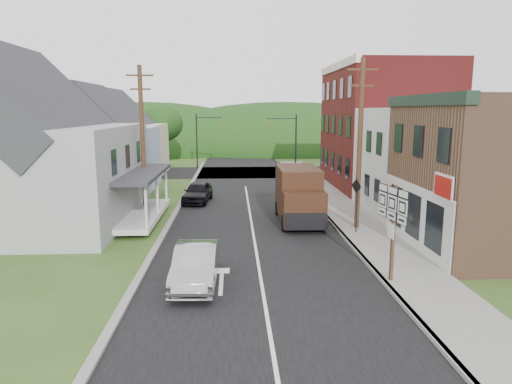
{
  "coord_description": "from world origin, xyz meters",
  "views": [
    {
      "loc": [
        -1.01,
        -20.06,
        6.36
      ],
      "look_at": [
        0.15,
        3.08,
        2.2
      ],
      "focal_mm": 32.0,
      "sensor_mm": 36.0,
      "label": 1
    }
  ],
  "objects": [
    {
      "name": "sidewalk_right",
      "position": [
        5.9,
        8.0,
        0.07
      ],
      "size": [
        2.8,
        55.0,
        0.15
      ],
      "primitive_type": "cube",
      "color": "slate",
      "rests_on": "ground"
    },
    {
      "name": "dark_sedan",
      "position": [
        -3.52,
        11.43,
        0.72
      ],
      "size": [
        2.17,
        4.38,
        1.44
      ],
      "primitive_type": "imported",
      "rotation": [
        0.0,
        0.0,
        -0.12
      ],
      "color": "black",
      "rests_on": "ground"
    },
    {
      "name": "curb_right",
      "position": [
        4.55,
        8.0,
        0.07
      ],
      "size": [
        0.2,
        55.0,
        0.15
      ],
      "primitive_type": "cube",
      "color": "slate",
      "rests_on": "ground"
    },
    {
      "name": "house_gray",
      "position": [
        -12.0,
        6.0,
        4.23
      ],
      "size": [
        10.2,
        12.24,
        8.35
      ],
      "color": "#949699",
      "rests_on": "ground"
    },
    {
      "name": "forested_ridge",
      "position": [
        0.0,
        55.0,
        0.0
      ],
      "size": [
        90.0,
        30.0,
        16.0
      ],
      "primitive_type": "ellipsoid",
      "color": "black",
      "rests_on": "ground"
    },
    {
      "name": "storefront_red",
      "position": [
        11.3,
        17.0,
        5.0
      ],
      "size": [
        8.0,
        12.0,
        10.0
      ],
      "primitive_type": "cube",
      "color": "maroon",
      "rests_on": "ground"
    },
    {
      "name": "road",
      "position": [
        0.0,
        10.0,
        0.0
      ],
      "size": [
        9.0,
        90.0,
        0.02
      ],
      "primitive_type": "cube",
      "color": "black",
      "rests_on": "ground"
    },
    {
      "name": "traffic_signal_left",
      "position": [
        -4.3,
        30.5,
        3.76
      ],
      "size": [
        2.87,
        0.2,
        6.0
      ],
      "color": "black",
      "rests_on": "ground"
    },
    {
      "name": "route_sign_cluster",
      "position": [
        4.75,
        -4.23,
        2.46
      ],
      "size": [
        0.4,
        2.02,
        3.57
      ],
      "rotation": [
        0.0,
        0.0,
        0.16
      ],
      "color": "#472D19",
      "rests_on": "sidewalk_right"
    },
    {
      "name": "utility_pole_left",
      "position": [
        -6.5,
        8.0,
        4.66
      ],
      "size": [
        1.6,
        0.26,
        9.0
      ],
      "color": "#472D19",
      "rests_on": "ground"
    },
    {
      "name": "ground",
      "position": [
        0.0,
        0.0,
        0.0
      ],
      "size": [
        120.0,
        120.0,
        0.0
      ],
      "primitive_type": "plane",
      "color": "#2D4719",
      "rests_on": "ground"
    },
    {
      "name": "traffic_signal_right",
      "position": [
        4.3,
        23.5,
        3.76
      ],
      "size": [
        2.87,
        0.2,
        6.0
      ],
      "color": "black",
      "rests_on": "ground"
    },
    {
      "name": "house_blue",
      "position": [
        -11.0,
        17.0,
        3.69
      ],
      "size": [
        7.14,
        8.16,
        7.28
      ],
      "color": "#9CB0D5",
      "rests_on": "ground"
    },
    {
      "name": "storefront_tan",
      "position": [
        11.3,
        0.0,
        3.5
      ],
      "size": [
        8.0,
        8.0,
        7.0
      ],
      "primitive_type": "cube",
      "color": "brown",
      "rests_on": "ground"
    },
    {
      "name": "cross_road",
      "position": [
        0.0,
        27.0,
        0.0
      ],
      "size": [
        60.0,
        9.0,
        0.02
      ],
      "primitive_type": "cube",
      "color": "black",
      "rests_on": "ground"
    },
    {
      "name": "house_cream",
      "position": [
        -11.5,
        26.0,
        3.69
      ],
      "size": [
        7.14,
        8.16,
        7.28
      ],
      "color": "beige",
      "rests_on": "ground"
    },
    {
      "name": "warning_sign",
      "position": [
        5.29,
        2.54,
        1.94
      ],
      "size": [
        0.32,
        0.72,
        2.8
      ],
      "rotation": [
        0.0,
        0.0,
        0.4
      ],
      "color": "black",
      "rests_on": "sidewalk_right"
    },
    {
      "name": "tree_left_d",
      "position": [
        -9.0,
        32.0,
        4.88
      ],
      "size": [
        4.8,
        4.8,
        6.94
      ],
      "color": "#382616",
      "rests_on": "ground"
    },
    {
      "name": "curb_left",
      "position": [
        -4.65,
        8.0,
        0.06
      ],
      "size": [
        0.3,
        55.0,
        0.12
      ],
      "primitive_type": "cube",
      "color": "slate",
      "rests_on": "ground"
    },
    {
      "name": "delivery_van",
      "position": [
        2.72,
        5.36,
        1.58
      ],
      "size": [
        2.37,
        5.61,
        3.13
      ],
      "rotation": [
        0.0,
        0.0,
        -0.01
      ],
      "color": "black",
      "rests_on": "ground"
    },
    {
      "name": "silver_sedan",
      "position": [
        -2.42,
        -3.89,
        0.72
      ],
      "size": [
        1.62,
        4.42,
        1.45
      ],
      "primitive_type": "imported",
      "rotation": [
        0.0,
        0.0,
        -0.02
      ],
      "color": "#9E9DA2",
      "rests_on": "ground"
    },
    {
      "name": "utility_pole_right",
      "position": [
        5.6,
        3.5,
        4.66
      ],
      "size": [
        1.6,
        0.26,
        9.0
      ],
      "color": "#472D19",
      "rests_on": "ground"
    },
    {
      "name": "tree_left_c",
      "position": [
        -19.0,
        20.0,
        5.94
      ],
      "size": [
        5.8,
        5.8,
        8.41
      ],
      "color": "#382616",
      "rests_on": "ground"
    },
    {
      "name": "storefront_white",
      "position": [
        11.3,
        7.5,
        3.25
      ],
      "size": [
        8.0,
        7.0,
        6.5
      ],
      "primitive_type": "cube",
      "color": "silver",
      "rests_on": "ground"
    }
  ]
}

